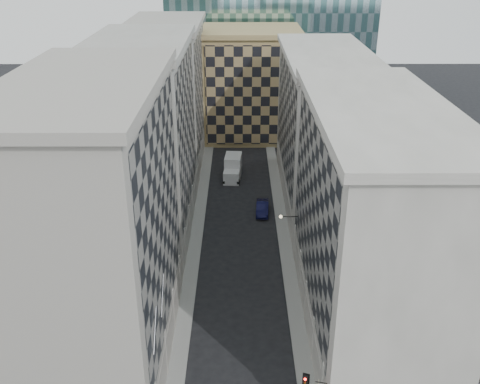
{
  "coord_description": "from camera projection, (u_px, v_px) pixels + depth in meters",
  "views": [
    {
      "loc": [
        -0.14,
        -25.0,
        32.11
      ],
      "look_at": [
        -0.05,
        14.66,
        13.43
      ],
      "focal_mm": 40.0,
      "sensor_mm": 36.0,
      "label": 1
    }
  ],
  "objects": [
    {
      "name": "bldg_right_a",
      "position": [
        368.0,
        223.0,
        45.5
      ],
      "size": [
        10.8,
        26.8,
        20.7
      ],
      "color": "#A8A49A",
      "rests_on": "ground"
    },
    {
      "name": "flagpoles_left",
      "position": [
        159.0,
        312.0,
        38.31
      ],
      "size": [
        0.1,
        6.33,
        2.33
      ],
      "color": "gray",
      "rests_on": "ground"
    },
    {
      "name": "bldg_right_b",
      "position": [
        323.0,
        128.0,
        70.12
      ],
      "size": [
        10.8,
        28.8,
        19.7
      ],
      "color": "#A8A49A",
      "rests_on": "ground"
    },
    {
      "name": "sidewalk_east",
      "position": [
        284.0,
        239.0,
        63.42
      ],
      "size": [
        1.5,
        100.0,
        0.15
      ],
      "primitive_type": "cube",
      "color": "gray",
      "rests_on": "ground"
    },
    {
      "name": "bracket_lamp",
      "position": [
        282.0,
        217.0,
        55.38
      ],
      "size": [
        1.98,
        0.36,
        0.36
      ],
      "color": "black",
      "rests_on": "ground"
    },
    {
      "name": "bldg_left_a",
      "position": [
        100.0,
        231.0,
        41.19
      ],
      "size": [
        10.8,
        22.8,
        23.7
      ],
      "color": "#A29B92",
      "rests_on": "ground"
    },
    {
      "name": "bldg_left_b",
      "position": [
        145.0,
        141.0,
        61.31
      ],
      "size": [
        10.8,
        22.8,
        22.7
      ],
      "color": "#99978E",
      "rests_on": "ground"
    },
    {
      "name": "box_truck",
      "position": [
        233.0,
        168.0,
        79.55
      ],
      "size": [
        2.83,
        5.99,
        3.2
      ],
      "rotation": [
        0.0,
        0.0,
        -0.08
      ],
      "color": "silver",
      "rests_on": "ground"
    },
    {
      "name": "sidewalk_west",
      "position": [
        196.0,
        239.0,
        63.4
      ],
      "size": [
        1.5,
        100.0,
        0.15
      ],
      "primitive_type": "cube",
      "color": "gray",
      "rests_on": "ground"
    },
    {
      "name": "tan_block",
      "position": [
        251.0,
        83.0,
        93.71
      ],
      "size": [
        16.8,
        14.8,
        18.8
      ],
      "color": "tan",
      "rests_on": "ground"
    },
    {
      "name": "bldg_left_c",
      "position": [
        168.0,
        95.0,
        81.42
      ],
      "size": [
        10.8,
        22.8,
        21.7
      ],
      "color": "#A29B92",
      "rests_on": "ground"
    },
    {
      "name": "dark_car",
      "position": [
        262.0,
        208.0,
        69.25
      ],
      "size": [
        1.82,
        4.59,
        1.49
      ],
      "primitive_type": "imported",
      "rotation": [
        0.0,
        0.0,
        -0.06
      ],
      "color": "#0E0F33",
      "rests_on": "ground"
    }
  ]
}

